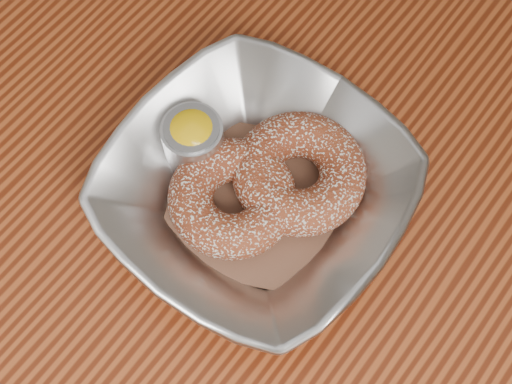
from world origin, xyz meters
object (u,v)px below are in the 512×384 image
Objects in this scene: table at (255,274)px; donut_front at (232,198)px; serving_bowl at (256,192)px; donut_back at (299,173)px; ramekin at (193,140)px.

donut_front reaches higher than table.
serving_bowl reaches higher than donut_back.
serving_bowl reaches higher than table.
donut_back is at bearing 21.02° from ramekin.
ramekin is at bearing 177.70° from serving_bowl.
donut_back is at bearing 59.50° from donut_front.
donut_back is (0.00, 0.06, 0.13)m from table.
donut_front is (-0.01, -0.02, -0.00)m from serving_bowl.
serving_bowl is 0.07m from ramekin.
donut_front is (-0.03, 0.01, 0.13)m from table.
table is at bearing -15.16° from donut_front.
table is 10.74× the size of donut_back.
table is at bearing -17.04° from ramekin.
serving_bowl is at bearing 125.95° from table.
serving_bowl is 0.04m from donut_back.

